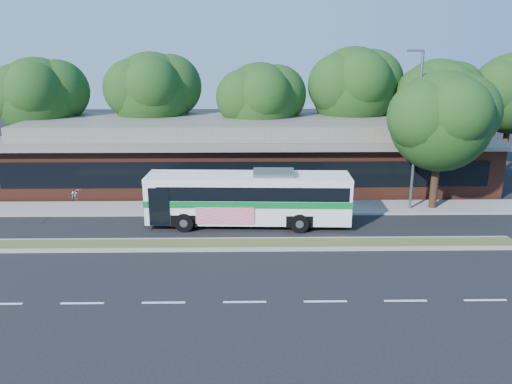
% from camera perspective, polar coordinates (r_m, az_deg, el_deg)
% --- Properties ---
extents(ground, '(120.00, 120.00, 0.00)m').
position_cam_1_polar(ground, '(23.46, -1.24, -6.69)').
color(ground, black).
rests_on(ground, ground).
extents(median_strip, '(26.00, 1.10, 0.15)m').
position_cam_1_polar(median_strip, '(23.99, -1.23, -5.98)').
color(median_strip, '#4B5A26').
rests_on(median_strip, ground).
extents(sidewalk, '(44.00, 2.60, 0.12)m').
position_cam_1_polar(sidewalk, '(29.46, -1.18, -1.83)').
color(sidewalk, gray).
rests_on(sidewalk, ground).
extents(plaza_building, '(33.20, 11.20, 4.45)m').
position_cam_1_polar(plaza_building, '(35.34, -1.15, 4.61)').
color(plaza_building, '#54251A').
rests_on(plaza_building, ground).
extents(lamp_post, '(0.93, 0.18, 9.07)m').
position_cam_1_polar(lamp_post, '(29.52, 17.82, 7.11)').
color(lamp_post, slate).
rests_on(lamp_post, ground).
extents(tree_bg_a, '(6.47, 5.80, 8.63)m').
position_cam_1_polar(tree_bg_a, '(39.79, -23.03, 10.07)').
color(tree_bg_a, black).
rests_on(tree_bg_a, ground).
extents(tree_bg_b, '(6.69, 6.00, 9.00)m').
position_cam_1_polar(tree_bg_b, '(38.53, -11.18, 11.27)').
color(tree_bg_b, black).
rests_on(tree_bg_b, ground).
extents(tree_bg_c, '(6.24, 5.60, 8.26)m').
position_cam_1_polar(tree_bg_c, '(37.00, 1.04, 10.53)').
color(tree_bg_c, black).
rests_on(tree_bg_c, ground).
extents(tree_bg_d, '(6.91, 6.20, 9.37)m').
position_cam_1_polar(tree_bg_d, '(38.82, 11.67, 11.68)').
color(tree_bg_d, black).
rests_on(tree_bg_d, ground).
extents(tree_bg_e, '(6.47, 5.80, 8.50)m').
position_cam_1_polar(tree_bg_e, '(39.62, 20.52, 10.12)').
color(tree_bg_e, black).
rests_on(tree_bg_e, ground).
extents(transit_bus, '(10.77, 2.80, 3.00)m').
position_cam_1_polar(transit_bus, '(26.30, -0.77, -0.33)').
color(transit_bus, white).
rests_on(transit_bus, ground).
extents(sedan, '(5.08, 2.56, 1.41)m').
position_cam_1_polar(sedan, '(33.17, -16.91, 0.66)').
color(sedan, silver).
rests_on(sedan, ground).
extents(sidewalk_tree, '(6.31, 5.66, 8.01)m').
position_cam_1_polar(sidewalk_tree, '(30.42, 21.01, 7.85)').
color(sidewalk_tree, black).
rests_on(sidewalk_tree, ground).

